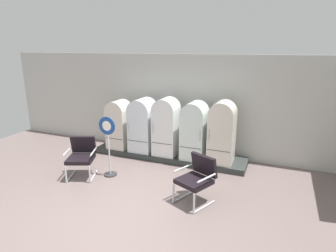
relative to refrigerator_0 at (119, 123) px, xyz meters
name	(u,v)px	position (x,y,z in m)	size (l,w,h in m)	color
ground	(109,214)	(1.52, -2.90, -0.93)	(12.00, 10.00, 0.05)	#6F5F5C
back_wall	(177,104)	(1.52, 0.76, 0.54)	(11.76, 0.12, 2.86)	beige
display_plinth	(169,155)	(1.52, 0.13, -0.83)	(4.34, 0.95, 0.15)	#2D3231
refrigerator_0	(119,123)	(0.00, 0.00, 0.00)	(0.59, 0.64, 1.41)	silver
refrigerator_1	(143,123)	(0.76, 0.04, 0.05)	(0.66, 0.72, 1.51)	white
refrigerator_2	(166,125)	(1.50, 0.00, 0.09)	(0.64, 0.64, 1.59)	white
refrigerator_3	(194,129)	(2.29, 0.03, 0.07)	(0.62, 0.70, 1.53)	silver
refrigerator_4	(222,131)	(3.02, 0.01, 0.10)	(0.63, 0.65, 1.61)	silver
armchair_left	(82,155)	(0.01, -1.75, -0.36)	(0.82, 0.87, 0.96)	silver
armchair_right	(197,177)	(2.93, -1.85, -0.36)	(0.84, 0.88, 0.96)	silver
sign_stand	(109,148)	(0.61, -1.48, -0.19)	(0.43, 0.32, 1.48)	#2D2D30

